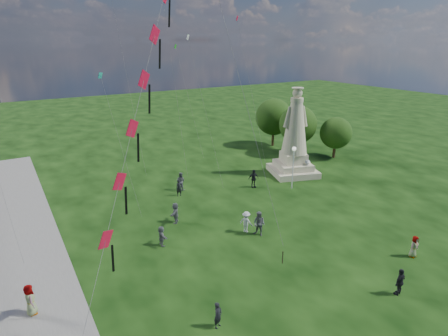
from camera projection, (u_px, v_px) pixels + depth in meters
waterfront at (8, 294)px, 21.97m from camera, size 200.00×200.00×1.51m
statue at (294, 143)px, 40.31m from camera, size 5.86×5.86×9.43m
lamppost at (293, 159)px, 36.41m from camera, size 0.40×0.40×4.30m
tree_row at (294, 123)px, 48.80m from camera, size 7.47×12.95×6.56m
person_0 at (218, 315)px, 19.09m from camera, size 0.64×0.56×1.47m
person_1 at (259, 224)px, 28.08m from camera, size 0.91×1.10×1.94m
person_2 at (246, 222)px, 28.64m from camera, size 1.02×1.23×1.70m
person_3 at (400, 282)px, 21.55m from camera, size 1.06×0.66×1.70m
person_4 at (414, 246)px, 25.37m from camera, size 0.79×0.52×1.55m
person_5 at (162, 236)px, 26.78m from camera, size 0.67×1.43×1.50m
person_6 at (179, 188)px, 35.31m from camera, size 0.62×0.44×1.63m
person_7 at (181, 181)px, 36.73m from camera, size 0.97×1.03×1.82m
person_8 at (307, 168)px, 40.26m from camera, size 0.86×1.34×1.92m
person_9 at (253, 179)px, 37.36m from camera, size 1.16×0.72×1.86m
person_10 at (30, 301)px, 19.88m from camera, size 0.59×0.90×1.77m
person_11 at (175, 213)px, 30.15m from camera, size 1.50×1.68×1.71m
red_kite_train at (143, 88)px, 18.30m from camera, size 9.73×9.35×19.02m
small_kites at (153, 44)px, 36.65m from camera, size 27.28×19.57×29.69m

